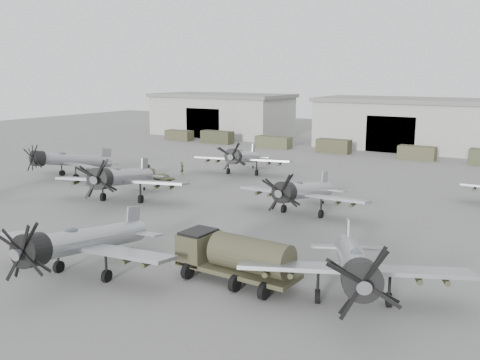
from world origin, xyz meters
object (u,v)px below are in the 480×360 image
at_px(aircraft_near_2, 355,265).
at_px(aircraft_mid_2, 302,192).
at_px(aircraft_mid_1, 120,178).
at_px(ground_crew, 182,168).
at_px(aircraft_mid_0, 67,160).
at_px(fuel_tanker, 236,255).
at_px(aircraft_near_1, 79,242).
at_px(aircraft_far_0, 242,157).
at_px(tug_trailer, 153,174).

height_order(aircraft_near_2, aircraft_mid_2, aircraft_near_2).
relative_size(aircraft_mid_1, ground_crew, 8.11).
height_order(aircraft_mid_0, fuel_tanker, aircraft_mid_0).
bearing_deg(fuel_tanker, aircraft_near_1, -150.42).
bearing_deg(aircraft_mid_2, fuel_tanker, -79.75).
relative_size(aircraft_near_1, aircraft_mid_1, 0.95).
bearing_deg(aircraft_far_0, aircraft_mid_1, -113.20).
bearing_deg(aircraft_mid_0, fuel_tanker, -12.09).
height_order(aircraft_mid_1, tug_trailer, aircraft_mid_1).
xyz_separation_m(aircraft_mid_0, ground_crew, (10.85, 9.31, -1.40)).
bearing_deg(fuel_tanker, aircraft_near_2, 6.13).
bearing_deg(aircraft_mid_0, aircraft_near_2, -7.44).
distance_m(aircraft_mid_0, aircraft_mid_1, 16.02).
bearing_deg(ground_crew, tug_trailer, 149.88).
bearing_deg(tug_trailer, aircraft_far_0, 65.05).
distance_m(aircraft_near_2, ground_crew, 42.17).
distance_m(aircraft_near_1, aircraft_far_0, 36.94).
relative_size(aircraft_mid_2, aircraft_far_0, 0.97).
height_order(aircraft_near_2, fuel_tanker, aircraft_near_2).
bearing_deg(aircraft_mid_2, ground_crew, 153.63).
relative_size(aircraft_far_0, fuel_tanker, 1.59).
relative_size(aircraft_near_2, aircraft_far_0, 1.00).
relative_size(aircraft_mid_0, tug_trailer, 1.82).
xyz_separation_m(aircraft_mid_1, fuel_tanker, (21.29, -11.76, -0.76)).
xyz_separation_m(aircraft_mid_1, aircraft_mid_2, (17.86, 5.01, -0.26)).
distance_m(aircraft_mid_2, tug_trailer, 24.63).
height_order(aircraft_mid_2, fuel_tanker, aircraft_mid_2).
xyz_separation_m(aircraft_near_1, aircraft_mid_1, (-12.44, 16.42, 0.15)).
bearing_deg(aircraft_mid_1, aircraft_mid_0, 139.65).
xyz_separation_m(aircraft_mid_1, ground_crew, (-4.04, 15.24, -1.67)).
height_order(aircraft_near_2, aircraft_mid_0, aircraft_near_2).
distance_m(aircraft_mid_1, aircraft_far_0, 19.38).
distance_m(aircraft_near_2, aircraft_mid_1, 30.88).
relative_size(aircraft_mid_2, tug_trailer, 1.81).
height_order(aircraft_mid_1, ground_crew, aircraft_mid_1).
height_order(fuel_tanker, tug_trailer, fuel_tanker).
relative_size(fuel_tanker, ground_crew, 4.73).
xyz_separation_m(aircraft_near_1, aircraft_far_0, (-9.79, 35.62, -0.04)).
relative_size(aircraft_mid_1, aircraft_mid_2, 1.11).
bearing_deg(aircraft_near_1, ground_crew, 110.15).
bearing_deg(fuel_tanker, aircraft_mid_1, 152.88).
xyz_separation_m(tug_trailer, ground_crew, (1.76, 3.62, 0.33)).
bearing_deg(aircraft_far_0, aircraft_near_1, -89.98).
bearing_deg(aircraft_near_1, aircraft_mid_1, 119.80).
bearing_deg(aircraft_far_0, fuel_tanker, -74.29).
height_order(aircraft_mid_2, ground_crew, aircraft_mid_2).
relative_size(aircraft_mid_2, ground_crew, 7.28).
bearing_deg(ground_crew, aircraft_near_2, -132.96).
relative_size(tug_trailer, ground_crew, 4.03).
height_order(aircraft_near_1, aircraft_mid_2, aircraft_near_1).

